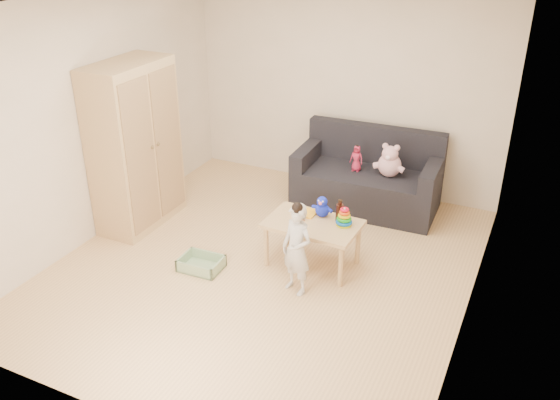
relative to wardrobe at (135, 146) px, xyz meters
The scene contains 13 objects.
room 1.79m from the wardrobe, ahead, with size 4.50×4.50×4.50m.
wardrobe is the anchor object (origin of this frame).
sofa 2.76m from the wardrobe, 33.06° to the left, with size 1.69×0.84×0.48m, color black.
play_table 2.26m from the wardrobe, ahead, with size 0.93×0.59×0.49m, color tan.
storage_bin 1.57m from the wardrobe, 26.67° to the right, with size 0.42×0.32×0.13m, color #89A779, non-canonical shape.
toddler 2.31m from the wardrobe, 13.29° to the right, with size 0.33×0.22×0.89m, color beige.
pink_bear 2.91m from the wardrobe, 29.91° to the left, with size 0.29×0.25×0.34m, color #EEAFBB, non-canonical shape.
doll 2.56m from the wardrobe, 33.89° to the left, with size 0.16×0.11×0.31m, color #B72244.
ring_stacker 2.48m from the wardrobe, ahead, with size 0.17×0.17×0.19m.
brown_bottle 2.41m from the wardrobe, ahead, with size 0.08×0.08×0.23m.
blue_plush 2.21m from the wardrobe, ahead, with size 0.19×0.15×0.23m, color #1829DC, non-canonical shape.
wooden_figure 2.09m from the wardrobe, ahead, with size 0.04×0.03×0.10m, color brown, non-canonical shape.
yellow_book 2.07m from the wardrobe, ahead, with size 0.20×0.20×0.01m, color #FFAD1A.
Camera 1 is at (2.35, -4.59, 3.32)m, focal length 38.00 mm.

